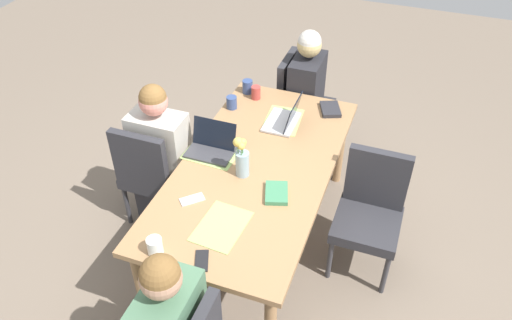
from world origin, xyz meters
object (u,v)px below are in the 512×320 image
at_px(laptop_far_left_far, 212,147).
at_px(coffee_mug_centre_left, 256,93).
at_px(chair_far_left_far, 151,171).
at_px(laptop_head_right_left_near, 285,119).
at_px(person_far_left_far, 163,163).
at_px(book_red_cover, 330,109).
at_px(phone_silver, 192,199).
at_px(chair_near_right_near, 370,208).
at_px(chair_head_right_left_near, 299,100).
at_px(coffee_mug_near_left, 232,102).
at_px(coffee_mug_near_right, 248,87).
at_px(dining_table, 256,174).
at_px(coffee_mug_centre_right, 155,246).
at_px(flower_vase, 242,158).
at_px(person_head_right_left_near, 305,102).
at_px(book_blue_cover, 276,193).
at_px(phone_black, 201,261).

xyz_separation_m(laptop_far_left_far, coffee_mug_centre_left, (0.75, -0.05, 0.01)).
relative_size(chair_far_left_far, laptop_head_right_left_near, 2.81).
xyz_separation_m(person_far_left_far, book_red_cover, (0.78, -1.07, 0.23)).
xyz_separation_m(chair_far_left_far, phone_silver, (-0.41, -0.55, 0.25)).
bearing_deg(book_red_cover, chair_near_right_near, -168.38).
bearing_deg(chair_head_right_left_near, coffee_mug_near_left, 151.42).
bearing_deg(laptop_head_right_left_near, coffee_mug_centre_left, 51.09).
relative_size(laptop_head_right_left_near, coffee_mug_near_right, 2.95).
relative_size(dining_table, coffee_mug_centre_right, 18.68).
bearing_deg(phone_silver, coffee_mug_near_right, -128.30).
xyz_separation_m(chair_head_right_left_near, coffee_mug_near_right, (-0.41, 0.33, 0.30)).
bearing_deg(coffee_mug_centre_left, flower_vase, -165.50).
bearing_deg(person_head_right_left_near, chair_head_right_left_near, 51.24).
relative_size(person_far_left_far, coffee_mug_centre_right, 11.33).
bearing_deg(chair_far_left_far, coffee_mug_near_left, -31.64).
bearing_deg(chair_head_right_left_near, phone_silver, 173.22).
bearing_deg(coffee_mug_near_right, book_blue_cover, -150.79).
relative_size(dining_table, laptop_far_left_far, 6.16).
bearing_deg(coffee_mug_near_left, coffee_mug_centre_left, -33.62).
bearing_deg(coffee_mug_centre_right, dining_table, -16.45).
bearing_deg(person_head_right_left_near, coffee_mug_centre_left, 143.17).
distance_m(dining_table, phone_silver, 0.52).
xyz_separation_m(coffee_mug_near_right, phone_black, (-1.72, -0.38, -0.05)).
height_order(book_blue_cover, phone_silver, book_blue_cover).
height_order(chair_far_left_far, person_far_left_far, person_far_left_far).
distance_m(laptop_head_right_left_near, coffee_mug_centre_left, 0.42).
relative_size(person_head_right_left_near, coffee_mug_centre_right, 11.33).
bearing_deg(coffee_mug_centre_left, chair_far_left_far, 147.89).
bearing_deg(book_red_cover, laptop_far_left_far, 117.46).
bearing_deg(coffee_mug_near_left, chair_near_right_near, -111.62).
bearing_deg(coffee_mug_near_left, coffee_mug_near_right, -7.71).
height_order(dining_table, phone_black, phone_black).
bearing_deg(person_head_right_left_near, laptop_far_left_far, 162.83).
xyz_separation_m(book_red_cover, phone_black, (-1.69, 0.31, -0.01)).
xyz_separation_m(coffee_mug_centre_right, phone_black, (0.03, -0.26, -0.05)).
bearing_deg(person_far_left_far, dining_table, -92.64).
relative_size(book_blue_cover, phone_silver, 1.33).
xyz_separation_m(coffee_mug_near_left, phone_black, (-1.47, -0.42, -0.05)).
xyz_separation_m(chair_head_right_left_near, laptop_far_left_far, (-1.23, 0.29, 0.29)).
bearing_deg(person_head_right_left_near, laptop_head_right_left_near, -178.63).
bearing_deg(chair_head_right_left_near, person_head_right_left_near, -128.76).
bearing_deg(coffee_mug_near_right, flower_vase, -161.24).
relative_size(laptop_far_left_far, book_blue_cover, 1.60).
bearing_deg(person_far_left_far, flower_vase, -101.95).
distance_m(dining_table, person_head_right_left_near, 1.21).
height_order(person_head_right_left_near, flower_vase, person_head_right_left_near).
bearing_deg(coffee_mug_near_left, laptop_far_left_far, -172.13).
xyz_separation_m(dining_table, coffee_mug_centre_left, (0.79, 0.29, 0.13)).
bearing_deg(person_head_right_left_near, phone_silver, 170.44).
bearing_deg(laptop_far_left_far, phone_silver, -170.47).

